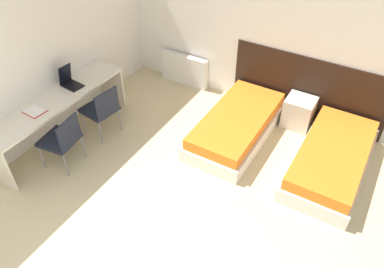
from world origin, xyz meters
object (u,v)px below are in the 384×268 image
Objects in this scene: nightstand at (299,112)px; chair_near_notebook at (62,138)px; bed_near_door at (332,159)px; laptop at (70,81)px; bed_near_window at (237,126)px; chair_near_laptop at (102,108)px.

chair_near_notebook is at bearing -134.90° from nightstand.
bed_near_door is 4.09m from laptop.
bed_near_window is at bearing 29.18° from laptop.
chair_near_laptop and chair_near_notebook have the same top height.
chair_near_notebook is at bearing -151.16° from bed_near_door.
laptop is (-0.54, -0.04, 0.33)m from chair_near_laptop.
bed_near_door is 5.71× the size of laptop.
nightstand is at bearing 35.46° from laptop.
nightstand is at bearing 134.41° from bed_near_door.
chair_near_notebook reaches higher than bed_near_door.
nightstand is 1.51× the size of laptop.
chair_near_notebook is at bearing -135.10° from bed_near_window.
laptop is (-2.40, -1.06, 0.63)m from bed_near_window.
laptop reaches higher than chair_near_laptop.
bed_near_window is 5.71× the size of laptop.
nightstand is 0.60× the size of chair_near_laptop.
chair_near_notebook is 2.51× the size of laptop.
bed_near_door is 1.08m from nightstand.
bed_near_window and bed_near_door have the same top height.
bed_near_window is at bearing -134.41° from nightstand.
chair_near_laptop reaches higher than bed_near_door.
nightstand is 3.17m from chair_near_laptop.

